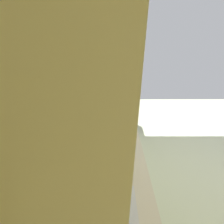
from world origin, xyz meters
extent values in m
plane|color=beige|center=(0.00, 0.00, 0.00)|extent=(5.87, 5.87, 0.00)
cube|color=#E1CD84|center=(0.00, 1.69, 1.28)|extent=(3.79, 0.12, 2.55)
cube|color=beige|center=(-0.43, 1.34, 0.45)|extent=(2.78, 0.59, 0.89)
cube|color=#BCB39B|center=(-0.43, 1.34, 0.90)|extent=(2.81, 0.62, 0.02)
cube|color=#332819|center=(-0.43, 1.04, 0.45)|extent=(0.01, 0.01, 0.82)
cube|color=#332819|center=(0.04, 1.04, 0.45)|extent=(0.01, 0.01, 0.82)
cube|color=#332819|center=(0.50, 1.04, 0.45)|extent=(0.01, 0.01, 0.82)
cube|color=beige|center=(-0.43, 1.46, 1.86)|extent=(1.87, 0.34, 0.73)
cube|color=#997A4C|center=(-1.08, 1.62, 1.28)|extent=(0.54, 0.02, 0.60)
cube|color=white|center=(-1.08, 1.63, 1.28)|extent=(0.48, 0.01, 0.54)
cube|color=black|center=(1.33, 1.31, 0.46)|extent=(0.70, 0.63, 0.91)
cube|color=black|center=(1.33, 0.99, 0.41)|extent=(0.55, 0.01, 0.50)
cube|color=black|center=(1.33, 1.31, 0.92)|extent=(0.67, 0.60, 0.02)
cube|color=black|center=(1.33, 1.61, 1.00)|extent=(0.67, 0.04, 0.18)
cylinder|color=#38383D|center=(1.17, 1.20, 0.94)|extent=(0.11, 0.11, 0.01)
cylinder|color=#38383D|center=(1.48, 1.20, 0.94)|extent=(0.11, 0.11, 0.01)
cylinder|color=#38383D|center=(1.17, 1.43, 0.94)|extent=(0.11, 0.11, 0.01)
cylinder|color=#38383D|center=(1.48, 1.43, 0.94)|extent=(0.11, 0.11, 0.01)
cube|color=#B7BABF|center=(-1.08, 1.34, 0.92)|extent=(0.50, 0.34, 0.02)
cube|color=slate|center=(-1.08, 1.34, 0.92)|extent=(0.41, 0.28, 0.01)
cylinder|color=#B7BABF|center=(-1.08, 1.48, 1.04)|extent=(0.02, 0.02, 0.22)
cylinder|color=#B7BABF|center=(-1.08, 1.43, 1.15)|extent=(0.02, 0.12, 0.02)
cube|color=white|center=(-0.27, 1.36, 1.07)|extent=(0.45, 0.33, 0.32)
cube|color=black|center=(-0.31, 1.19, 1.07)|extent=(0.28, 0.01, 0.22)
cube|color=#2D2D33|center=(-0.09, 1.19, 1.07)|extent=(0.08, 0.01, 0.22)
cylinder|color=gold|center=(0.58, 1.27, 0.95)|extent=(0.13, 0.13, 0.07)
cylinder|color=gold|center=(0.58, 1.27, 0.96)|extent=(0.11, 0.11, 0.03)
camera|label=1|loc=(-1.59, 1.33, 1.95)|focal=25.07mm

